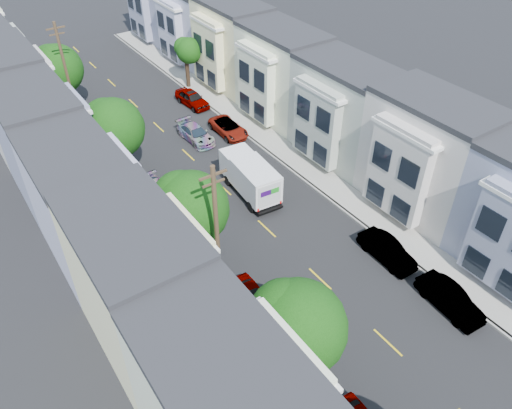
% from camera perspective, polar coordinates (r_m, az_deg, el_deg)
% --- Properties ---
extents(ground, '(160.00, 160.00, 0.00)m').
position_cam_1_polar(ground, '(33.08, 7.32, -8.44)').
color(ground, black).
rests_on(ground, ground).
extents(road_slab, '(12.00, 70.00, 0.02)m').
position_cam_1_polar(road_slab, '(42.46, -5.83, 3.84)').
color(road_slab, black).
rests_on(road_slab, ground).
extents(curb_left, '(0.30, 70.00, 0.15)m').
position_cam_1_polar(curb_left, '(40.52, -13.27, 1.09)').
color(curb_left, gray).
rests_on(curb_left, ground).
extents(curb_right, '(0.30, 70.00, 0.15)m').
position_cam_1_polar(curb_right, '(45.07, 0.88, 6.40)').
color(curb_right, gray).
rests_on(curb_right, ground).
extents(sidewalk_left, '(2.60, 70.00, 0.15)m').
position_cam_1_polar(sidewalk_left, '(40.21, -14.94, 0.45)').
color(sidewalk_left, gray).
rests_on(sidewalk_left, ground).
extents(sidewalk_right, '(2.60, 70.00, 0.15)m').
position_cam_1_polar(sidewalk_right, '(45.72, 2.22, 6.88)').
color(sidewalk_right, gray).
rests_on(sidewalk_right, ground).
extents(centerline, '(0.12, 70.00, 0.01)m').
position_cam_1_polar(centerline, '(42.47, -5.83, 3.83)').
color(centerline, gold).
rests_on(centerline, ground).
extents(townhouse_row_left, '(5.00, 70.00, 8.50)m').
position_cam_1_polar(townhouse_row_left, '(39.61, -19.94, -1.56)').
color(townhouse_row_left, '#AFB7A9').
rests_on(townhouse_row_left, ground).
extents(townhouse_row_right, '(5.00, 70.00, 8.50)m').
position_cam_1_polar(townhouse_row_right, '(47.82, 5.93, 8.12)').
color(townhouse_row_right, '#AFB7A9').
rests_on(townhouse_row_right, ground).
extents(tree_b, '(4.70, 4.70, 7.37)m').
position_cam_1_polar(tree_b, '(24.02, 4.61, -13.94)').
color(tree_b, black).
rests_on(tree_b, ground).
extents(tree_c, '(4.70, 4.70, 7.57)m').
position_cam_1_polar(tree_c, '(30.10, -7.63, -0.57)').
color(tree_c, black).
rests_on(tree_c, ground).
extents(tree_d, '(4.70, 4.70, 7.27)m').
position_cam_1_polar(tree_d, '(39.90, -16.06, 8.28)').
color(tree_d, black).
rests_on(tree_d, ground).
extents(tree_e, '(4.70, 4.70, 7.06)m').
position_cam_1_polar(tree_e, '(52.34, -21.79, 14.12)').
color(tree_e, black).
rests_on(tree_e, ground).
extents(tree_far_r, '(2.73, 2.73, 5.43)m').
position_cam_1_polar(tree_far_r, '(55.38, -7.77, 16.94)').
color(tree_far_r, black).
rests_on(tree_far_r, ground).
extents(utility_pole_near, '(1.60, 0.26, 10.00)m').
position_cam_1_polar(utility_pole_near, '(27.92, -4.44, -4.12)').
color(utility_pole_near, '#42301E').
rests_on(utility_pole_near, ground).
extents(utility_pole_far, '(1.60, 0.26, 10.00)m').
position_cam_1_polar(utility_pole_far, '(48.97, -20.71, 13.38)').
color(utility_pole_far, '#42301E').
rests_on(utility_pole_far, ground).
extents(fedex_truck, '(2.36, 6.13, 2.94)m').
position_cam_1_polar(fedex_truck, '(38.76, -0.68, 3.24)').
color(fedex_truck, silver).
rests_on(fedex_truck, ground).
extents(lead_sedan, '(2.06, 4.58, 1.35)m').
position_cam_1_polar(lead_sedan, '(46.45, -6.91, 8.03)').
color(lead_sedan, black).
rests_on(lead_sedan, ground).
extents(parked_left_c, '(2.00, 4.58, 1.45)m').
position_cam_1_polar(parked_left_c, '(30.63, -0.14, -10.96)').
color(parked_left_c, '#A5B0B8').
rests_on(parked_left_c, ground).
extents(parked_left_d, '(1.94, 4.39, 1.30)m').
position_cam_1_polar(parked_left_d, '(39.42, -11.06, 1.33)').
color(parked_left_d, '#3A0F06').
rests_on(parked_left_d, ground).
extents(parked_right_a, '(1.87, 4.50, 1.47)m').
position_cam_1_polar(parked_right_a, '(32.86, 21.26, -10.08)').
color(parked_right_a, '#454546').
rests_on(parked_right_a, ground).
extents(parked_right_b, '(1.63, 4.37, 1.44)m').
position_cam_1_polar(parked_right_b, '(34.78, 14.73, -5.12)').
color(parked_right_b, white).
rests_on(parked_right_b, ground).
extents(parked_right_c, '(2.18, 4.64, 1.28)m').
position_cam_1_polar(parked_right_c, '(47.18, -3.16, 8.73)').
color(parked_right_c, black).
rests_on(parked_right_c, ground).
extents(parked_right_d, '(2.19, 4.84, 1.53)m').
position_cam_1_polar(parked_right_d, '(52.59, -7.31, 11.92)').
color(parked_right_d, black).
rests_on(parked_right_d, ground).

